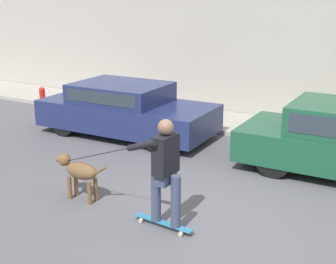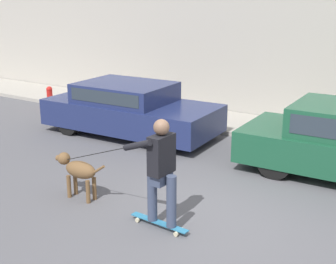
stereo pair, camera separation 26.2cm
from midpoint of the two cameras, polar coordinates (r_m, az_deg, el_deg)
name	(u,v)px [view 1 (the left image)]	position (r m, az deg, el deg)	size (l,w,h in m)	color
ground_plane	(211,221)	(7.23, 4.27, -10.83)	(36.00, 36.00, 0.00)	#545459
back_wall	(325,19)	(12.35, 18.00, 13.01)	(32.00, 0.30, 5.43)	#ADA89E
sidewalk_curb	(304,134)	(11.72, 15.58, -0.21)	(30.00, 1.89, 0.11)	#A39E93
parked_car_0	(126,110)	(11.32, -5.83, 2.69)	(4.28, 1.99, 1.26)	black
dog	(79,171)	(7.91, -11.74, -4.69)	(1.04, 0.29, 0.75)	brown
skateboarder	(165,168)	(6.64, -1.51, -4.38)	(2.52, 0.60, 1.66)	beige
fire_hydrant	(42,97)	(14.43, -15.56, 4.09)	(0.18, 0.18, 0.65)	red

